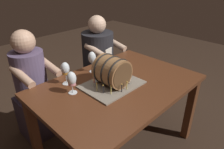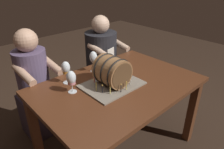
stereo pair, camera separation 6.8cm
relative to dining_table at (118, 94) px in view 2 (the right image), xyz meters
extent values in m
plane|color=#332319|center=(0.00, 0.00, -0.63)|extent=(8.00, 8.00, 0.00)
cube|color=#562D19|center=(0.00, 0.00, 0.09)|extent=(1.36, 0.93, 0.03)
cube|color=#562D19|center=(0.62, -0.41, -0.28)|extent=(0.07, 0.07, 0.70)
cube|color=#562D19|center=(-0.62, 0.41, -0.28)|extent=(0.07, 0.07, 0.70)
cube|color=#562D19|center=(0.62, 0.41, -0.28)|extent=(0.07, 0.07, 0.70)
cube|color=gray|center=(-0.05, 0.02, 0.11)|extent=(0.48, 0.36, 0.01)
cylinder|color=olive|center=(-0.05, 0.02, 0.23)|extent=(0.24, 0.23, 0.24)
cylinder|color=brown|center=(-0.05, -0.10, 0.23)|extent=(0.21, 0.00, 0.21)
cylinder|color=brown|center=(-0.05, 0.14, 0.23)|extent=(0.21, 0.00, 0.21)
torus|color=black|center=(-0.05, -0.06, 0.23)|extent=(0.25, 0.01, 0.25)
torus|color=black|center=(-0.05, 0.02, 0.23)|extent=(0.25, 0.01, 0.25)
torus|color=black|center=(-0.05, 0.10, 0.23)|extent=(0.25, 0.01, 0.25)
cylinder|color=#D64C47|center=(0.11, 0.01, 0.14)|extent=(0.01, 0.01, 0.05)
sphere|color=#F9C64C|center=(0.11, 0.01, 0.18)|extent=(0.01, 0.01, 0.01)
cylinder|color=#D64C47|center=(0.10, 0.07, 0.14)|extent=(0.01, 0.01, 0.05)
sphere|color=#F9C64C|center=(0.10, 0.07, 0.17)|extent=(0.01, 0.01, 0.01)
cylinder|color=black|center=(0.06, 0.13, 0.14)|extent=(0.01, 0.01, 0.06)
sphere|color=#F9C64C|center=(0.06, 0.13, 0.18)|extent=(0.01, 0.01, 0.01)
cylinder|color=silver|center=(0.00, 0.16, 0.15)|extent=(0.01, 0.01, 0.07)
sphere|color=#F9C64C|center=(0.00, 0.16, 0.19)|extent=(0.01, 0.01, 0.01)
cylinder|color=black|center=(-0.07, 0.16, 0.15)|extent=(0.01, 0.01, 0.07)
sphere|color=#F9C64C|center=(-0.07, 0.16, 0.19)|extent=(0.01, 0.01, 0.01)
cylinder|color=#D64C47|center=(-0.14, 0.14, 0.15)|extent=(0.01, 0.01, 0.06)
sphere|color=#F9C64C|center=(-0.14, 0.14, 0.19)|extent=(0.01, 0.01, 0.01)
cylinder|color=silver|center=(-0.19, 0.09, 0.14)|extent=(0.01, 0.01, 0.06)
sphere|color=#F9C64C|center=(-0.19, 0.09, 0.18)|extent=(0.01, 0.01, 0.01)
cylinder|color=#EAD666|center=(-0.21, 0.03, 0.15)|extent=(0.01, 0.01, 0.06)
sphere|color=#F9C64C|center=(-0.21, 0.03, 0.18)|extent=(0.01, 0.01, 0.01)
cylinder|color=black|center=(-0.20, -0.03, 0.15)|extent=(0.01, 0.01, 0.06)
sphere|color=#F9C64C|center=(-0.20, -0.03, 0.18)|extent=(0.01, 0.01, 0.01)
cylinder|color=#EAD666|center=(-0.17, -0.08, 0.15)|extent=(0.01, 0.01, 0.06)
sphere|color=#F9C64C|center=(-0.17, -0.08, 0.19)|extent=(0.01, 0.01, 0.01)
cylinder|color=black|center=(-0.09, -0.12, 0.15)|extent=(0.01, 0.01, 0.06)
sphere|color=#F9C64C|center=(-0.09, -0.12, 0.18)|extent=(0.01, 0.01, 0.01)
cylinder|color=#EAD666|center=(-0.03, -0.12, 0.15)|extent=(0.01, 0.01, 0.06)
sphere|color=#F9C64C|center=(-0.03, -0.12, 0.18)|extent=(0.01, 0.01, 0.01)
cylinder|color=silver|center=(0.06, -0.09, 0.14)|extent=(0.01, 0.01, 0.06)
sphere|color=#F9C64C|center=(0.06, -0.09, 0.18)|extent=(0.01, 0.01, 0.01)
cylinder|color=silver|center=(0.08, -0.06, 0.14)|extent=(0.01, 0.01, 0.05)
sphere|color=#F9C64C|center=(0.08, -0.06, 0.17)|extent=(0.01, 0.01, 0.01)
cylinder|color=white|center=(-0.30, 0.31, 0.11)|extent=(0.07, 0.07, 0.00)
cylinder|color=white|center=(-0.30, 0.31, 0.15)|extent=(0.01, 0.01, 0.09)
ellipsoid|color=white|center=(-0.30, 0.31, 0.25)|extent=(0.07, 0.07, 0.10)
cylinder|color=#C6842D|center=(-0.30, 0.31, 0.21)|extent=(0.06, 0.06, 0.03)
cylinder|color=white|center=(0.00, 0.33, 0.11)|extent=(0.06, 0.06, 0.00)
cylinder|color=white|center=(0.00, 0.33, 0.15)|extent=(0.01, 0.01, 0.08)
ellipsoid|color=white|center=(0.00, 0.33, 0.25)|extent=(0.07, 0.07, 0.11)
cylinder|color=white|center=(-0.35, 0.15, 0.11)|extent=(0.07, 0.07, 0.00)
cylinder|color=white|center=(-0.35, 0.15, 0.14)|extent=(0.01, 0.01, 0.07)
ellipsoid|color=white|center=(-0.35, 0.15, 0.23)|extent=(0.07, 0.07, 0.11)
cylinder|color=pink|center=(-0.35, 0.15, 0.20)|extent=(0.06, 0.06, 0.04)
cube|color=silver|center=(0.24, 0.36, 0.18)|extent=(0.11, 0.03, 0.16)
cube|color=#372D40|center=(-0.43, 0.74, -0.40)|extent=(0.34, 0.32, 0.45)
cylinder|color=#5B4C6B|center=(-0.43, 0.74, 0.07)|extent=(0.33, 0.33, 0.49)
sphere|color=tan|center=(-0.43, 0.74, 0.40)|extent=(0.21, 0.21, 0.21)
cylinder|color=tan|center=(-0.28, 0.62, 0.16)|extent=(0.10, 0.31, 0.14)
cylinder|color=tan|center=(-0.55, 0.59, 0.16)|extent=(0.10, 0.31, 0.14)
cube|color=black|center=(0.43, 0.74, -0.40)|extent=(0.34, 0.32, 0.45)
cylinder|color=#232328|center=(0.43, 0.74, 0.07)|extent=(0.40, 0.40, 0.49)
sphere|color=beige|center=(0.43, 0.74, 0.40)|extent=(0.21, 0.21, 0.21)
cylinder|color=beige|center=(0.61, 0.62, 0.16)|extent=(0.09, 0.31, 0.14)
cylinder|color=beige|center=(0.27, 0.59, 0.16)|extent=(0.09, 0.31, 0.14)
camera|label=1|loc=(-1.11, -1.03, 0.97)|focal=33.21mm
camera|label=2|loc=(-1.06, -1.08, 0.97)|focal=33.21mm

